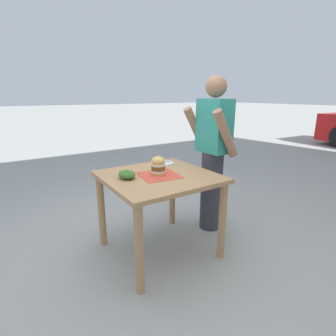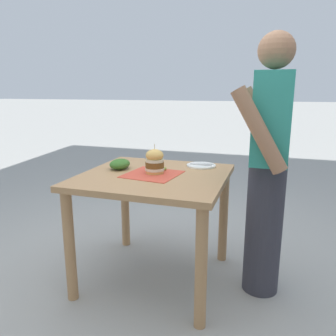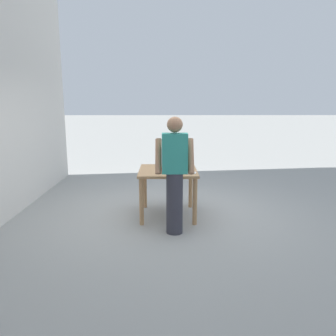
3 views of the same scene
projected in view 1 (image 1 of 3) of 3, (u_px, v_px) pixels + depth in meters
The scene contains 8 objects.
ground_plane at pixel (160, 250), 2.63m from camera, with size 80.00×80.00×0.00m, color #9E9E99.
patio_table at pixel (159, 188), 2.45m from camera, with size 0.95×0.98×0.79m.
serving_paper at pixel (159, 175), 2.40m from camera, with size 0.35×0.35×0.00m, color #D64C38.
sandwich at pixel (158, 165), 2.40m from camera, with size 0.13×0.13×0.20m.
pickle_spear at pixel (157, 171), 2.48m from camera, with size 0.02×0.02×0.09m, color #8EA83D.
side_plate_with_forks at pixel (163, 163), 2.81m from camera, with size 0.22×0.22×0.02m.
side_salad at pixel (127, 174), 2.30m from camera, with size 0.18×0.14×0.07m, color #386B28.
diner_across_table at pixel (213, 153), 2.85m from camera, with size 0.55×0.35×1.69m.
Camera 1 is at (1.98, -1.19, 1.50)m, focal length 28.00 mm.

